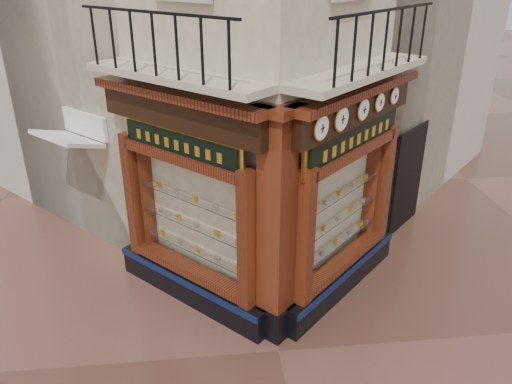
{
  "coord_description": "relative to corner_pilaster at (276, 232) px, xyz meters",
  "views": [
    {
      "loc": [
        -1.04,
        -6.24,
        5.78
      ],
      "look_at": [
        -0.16,
        2.0,
        1.96
      ],
      "focal_mm": 35.0,
      "sensor_mm": 36.0,
      "label": 1
    }
  ],
  "objects": [
    {
      "name": "clock_d",
      "position": [
        1.92,
        1.32,
        1.67
      ],
      "size": [
        0.27,
        0.27,
        0.33
      ],
      "rotation": [
        0.0,
        0.0,
        0.79
      ],
      "color": "#B9763D",
      "rests_on": "ground"
    },
    {
      "name": "clock_a",
      "position": [
        0.61,
        0.01,
        1.67
      ],
      "size": [
        0.31,
        0.31,
        0.39
      ],
      "rotation": [
        0.0,
        0.0,
        0.79
      ],
      "color": "#B9763D",
      "rests_on": "ground"
    },
    {
      "name": "clock_b",
      "position": [
        1.02,
        0.42,
        1.67
      ],
      "size": [
        0.32,
        0.32,
        0.4
      ],
      "rotation": [
        0.0,
        0.0,
        0.79
      ],
      "color": "#B9763D",
      "rests_on": "ground"
    },
    {
      "name": "corner_pilaster",
      "position": [
        0.0,
        0.0,
        0.0
      ],
      "size": [
        0.85,
        0.85,
        3.98
      ],
      "rotation": [
        0.0,
        0.0,
        0.79
      ],
      "color": "black",
      "rests_on": "ground"
    },
    {
      "name": "clock_e",
      "position": [
        2.33,
        1.73,
        1.67
      ],
      "size": [
        0.26,
        0.26,
        0.32
      ],
      "rotation": [
        0.0,
        0.0,
        0.79
      ],
      "color": "#B9763D",
      "rests_on": "ground"
    },
    {
      "name": "signboard_right",
      "position": [
        1.46,
        1.01,
        1.15
      ],
      "size": [
        2.22,
        2.22,
        0.59
      ],
      "rotation": [
        0.0,
        0.0,
        0.79
      ],
      "color": "yellow",
      "rests_on": "ground"
    },
    {
      "name": "clock_c",
      "position": [
        1.51,
        0.9,
        1.67
      ],
      "size": [
        0.3,
        0.3,
        0.38
      ],
      "rotation": [
        0.0,
        0.0,
        0.79
      ],
      "color": "#B9763D",
      "rests_on": "ground"
    },
    {
      "name": "ground",
      "position": [
        0.0,
        -0.5,
        -1.95
      ],
      "size": [
        80.0,
        80.0,
        0.0
      ],
      "primitive_type": "plane",
      "color": "#533226",
      "rests_on": "ground"
    },
    {
      "name": "signboard_left",
      "position": [
        -1.46,
        1.01,
        1.15
      ],
      "size": [
        1.97,
        1.97,
        0.53
      ],
      "rotation": [
        0.0,
        0.0,
        2.36
      ],
      "color": "yellow",
      "rests_on": "ground"
    },
    {
      "name": "balcony",
      "position": [
        0.0,
        0.99,
        2.27
      ],
      "size": [
        5.94,
        2.97,
        1.03
      ],
      "color": "beige",
      "rests_on": "ground"
    },
    {
      "name": "awning",
      "position": [
        -3.8,
        3.09,
        -1.95
      ],
      "size": [
        1.59,
        1.59,
        0.31
      ],
      "primitive_type": null,
      "rotation": [
        0.28,
        0.0,
        2.36
      ],
      "color": "white",
      "rests_on": "ground"
    },
    {
      "name": "shopfront_left",
      "position": [
        -1.41,
        1.07,
        0.03
      ],
      "size": [
        2.86,
        2.86,
        3.98
      ],
      "rotation": [
        0.0,
        0.0,
        2.36
      ],
      "color": "black",
      "rests_on": "ground"
    },
    {
      "name": "shopfront_right",
      "position": [
        1.41,
        1.07,
        0.03
      ],
      "size": [
        2.86,
        2.86,
        3.98
      ],
      "rotation": [
        0.0,
        0.0,
        0.79
      ],
      "color": "black",
      "rests_on": "ground"
    }
  ]
}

